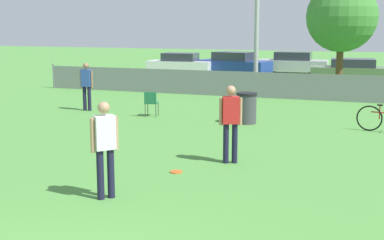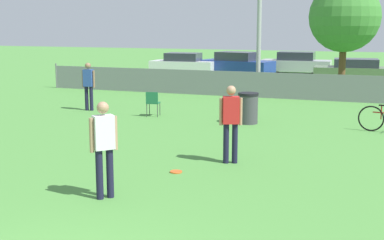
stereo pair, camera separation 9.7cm
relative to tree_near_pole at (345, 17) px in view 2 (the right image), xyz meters
name	(u,v)px [view 2 (the right image)]	position (x,y,z in m)	size (l,w,h in m)	color
fence_backline	(300,86)	(-1.38, -3.48, -2.89)	(24.05, 0.07, 1.21)	gray
tree_near_pole	(345,17)	(0.00, 0.00, 0.00)	(3.26, 3.26, 5.09)	brown
player_thrower_red	(231,119)	(-1.11, -14.49, -2.42)	(0.49, 0.34, 1.77)	#191933
player_receiver_white	(104,143)	(-2.52, -17.69, -2.42)	(0.40, 0.42, 1.77)	#191933
spectator_in_blue	(88,83)	(-8.11, -9.07, -2.45)	(0.50, 0.26, 1.74)	#191933
frisbee_disc	(176,172)	(-1.97, -15.65, -3.43)	(0.27, 0.27, 0.03)	#E5591E
folding_chair_sideline	(153,102)	(-5.38, -9.43, -2.93)	(0.49, 0.49, 0.85)	#333338
trash_bin	(248,108)	(-2.00, -9.56, -2.95)	(0.65, 0.65, 0.98)	#3F3F44
parked_car_white	(183,64)	(-10.14, 5.45, -2.79)	(4.11, 1.88, 1.35)	black
parked_car_blue	(237,64)	(-6.87, 6.24, -2.75)	(4.77, 2.69, 1.43)	black
parked_car_silver	(296,63)	(-3.58, 8.46, -2.78)	(4.39, 1.93, 1.39)	black
parked_car_olive	(356,70)	(0.32, 4.82, -2.82)	(4.60, 2.21, 1.25)	black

